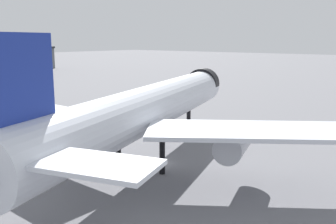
{
  "coord_description": "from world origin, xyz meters",
  "views": [
    {
      "loc": [
        -42.99,
        -37.6,
        19.34
      ],
      "look_at": [
        6.55,
        3.42,
        6.86
      ],
      "focal_mm": 40.35,
      "sensor_mm": 36.0,
      "label": 1
    }
  ],
  "objects": [
    {
      "name": "airliner_near_gate",
      "position": [
        -1.77,
        0.69,
        8.76
      ],
      "size": [
        68.62,
        61.01,
        19.89
      ],
      "rotation": [
        0.0,
        0.0,
        0.32
      ],
      "color": "silver",
      "rests_on": "ground"
    },
    {
      "name": "ground",
      "position": [
        0.0,
        0.0,
        0.0
      ],
      "size": [
        900.0,
        900.0,
        0.0
      ],
      "primitive_type": "plane",
      "color": "slate"
    },
    {
      "name": "traffic_cone_wingtip",
      "position": [
        4.64,
        43.46,
        0.29
      ],
      "size": [
        0.46,
        0.46,
        0.58
      ],
      "primitive_type": "cone",
      "color": "#F2600C",
      "rests_on": "ground"
    },
    {
      "name": "baggage_tug_wing",
      "position": [
        17.6,
        36.37,
        0.97
      ],
      "size": [
        3.17,
        3.56,
        1.85
      ],
      "rotation": [
        0.0,
        0.0,
        2.14
      ],
      "color": "black",
      "rests_on": "ground"
    }
  ]
}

